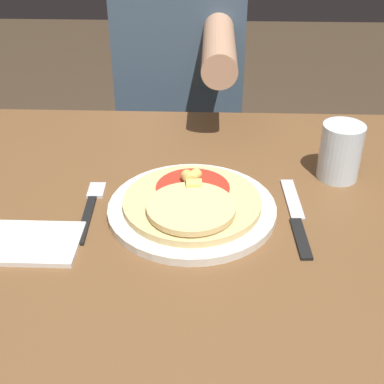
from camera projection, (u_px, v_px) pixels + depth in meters
The scene contains 8 objects.
dining_table at pixel (183, 271), 0.96m from camera, with size 0.92×0.78×0.74m.
plate at pixel (192, 209), 0.87m from camera, with size 0.27×0.27×0.01m.
pizza at pixel (192, 202), 0.86m from camera, with size 0.22×0.22×0.04m.
fork at pixel (91, 207), 0.88m from camera, with size 0.03×0.18×0.00m.
knife at pixel (296, 217), 0.86m from camera, with size 0.03×0.22×0.00m.
drinking_glass at pixel (340, 152), 0.94m from camera, with size 0.07×0.07×0.10m.
napkin at pixel (31, 243), 0.80m from camera, with size 0.15×0.10×0.01m.
person_diner at pixel (181, 88), 1.44m from camera, with size 0.32×0.52×1.21m.
Camera 1 is at (0.04, -0.73, 1.24)m, focal length 50.00 mm.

